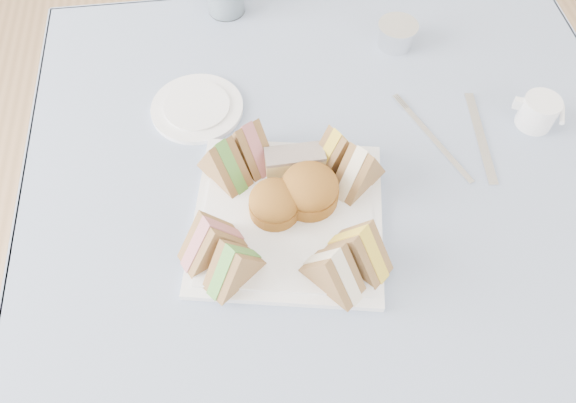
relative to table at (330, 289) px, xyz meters
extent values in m
plane|color=#9E7751|center=(0.00, 0.00, -0.37)|extent=(4.00, 4.00, 0.00)
cube|color=brown|center=(0.00, 0.00, 0.00)|extent=(0.90, 0.90, 0.74)
cube|color=#97A0C2|center=(0.00, 0.00, 0.37)|extent=(1.02, 1.02, 0.01)
cube|color=white|center=(-0.10, -0.04, 0.38)|extent=(0.33, 0.33, 0.01)
cylinder|color=olive|center=(-0.11, -0.04, 0.41)|extent=(0.09, 0.09, 0.05)
cylinder|color=olive|center=(-0.06, -0.02, 0.42)|extent=(0.09, 0.09, 0.06)
cube|color=#D9D088|center=(-0.07, 0.04, 0.41)|extent=(0.09, 0.04, 0.04)
cylinder|color=white|center=(-0.22, 0.20, 0.38)|extent=(0.20, 0.20, 0.01)
cylinder|color=silver|center=(0.16, 0.32, 0.40)|extent=(0.09, 0.09, 0.04)
cube|color=silver|center=(0.25, 0.08, 0.38)|extent=(0.04, 0.20, 0.00)
cube|color=silver|center=(0.17, 0.07, 0.38)|extent=(0.08, 0.17, 0.00)
cylinder|color=white|center=(0.35, 0.10, 0.40)|extent=(0.08, 0.08, 0.05)
camera|label=1|loc=(-0.15, -0.49, 1.11)|focal=35.00mm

